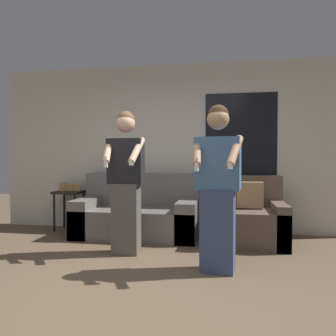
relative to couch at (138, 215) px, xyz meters
name	(u,v)px	position (x,y,z in m)	size (l,w,h in m)	color
ground_plane	(124,297)	(0.45, -2.17, -0.31)	(14.00, 14.00, 0.00)	brown
wall_back	(173,148)	(0.47, 0.47, 1.04)	(5.86, 0.07, 2.70)	beige
couch	(138,215)	(0.00, 0.00, 0.00)	(1.83, 0.90, 0.94)	slate
armchair	(250,220)	(1.65, -0.18, 0.01)	(0.94, 0.87, 0.93)	brown
side_table	(69,197)	(-1.22, 0.20, 0.22)	(0.44, 0.42, 0.79)	black
person_left	(126,181)	(0.10, -0.94, 0.59)	(0.50, 0.46, 1.76)	#56514C
person_right	(218,188)	(1.23, -1.41, 0.57)	(0.52, 0.51, 1.73)	#384770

